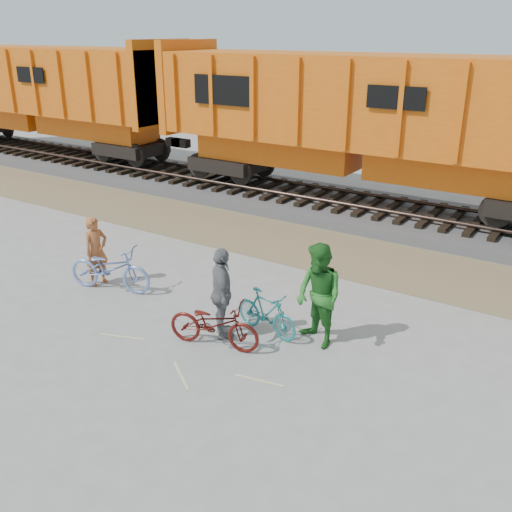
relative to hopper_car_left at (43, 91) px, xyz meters
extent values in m
plane|color=#9E9E99|center=(15.32, -9.00, -3.01)|extent=(120.00, 120.00, 0.00)
cube|color=#8C7857|center=(15.32, -3.50, -3.00)|extent=(120.00, 3.00, 0.02)
cube|color=slate|center=(15.32, 0.00, -2.86)|extent=(120.00, 4.00, 0.30)
cube|color=black|center=(8.82, 0.00, -2.65)|extent=(0.22, 2.60, 0.12)
cube|color=black|center=(15.32, 0.00, -2.65)|extent=(0.22, 2.60, 0.12)
cylinder|color=#382821|center=(15.32, -0.72, -2.53)|extent=(120.00, 0.12, 0.12)
cylinder|color=#382821|center=(15.32, 0.72, -2.53)|extent=(120.00, 0.12, 0.12)
cube|color=black|center=(0.00, 0.00, -2.07)|extent=(11.20, 2.20, 0.80)
cube|color=orange|center=(0.00, 0.00, -1.22)|extent=(11.76, 1.65, 0.90)
cube|color=orange|center=(0.00, 0.00, 0.53)|extent=(14.00, 3.00, 2.60)
cube|color=#DA5E0D|center=(6.85, 0.00, 0.63)|extent=(0.30, 3.06, 3.10)
cube|color=black|center=(15.00, 0.00, -2.07)|extent=(11.20, 2.20, 0.80)
cube|color=orange|center=(15.00, 0.00, -1.22)|extent=(11.76, 1.65, 0.90)
cube|color=orange|center=(15.00, 0.00, 0.53)|extent=(14.00, 3.00, 2.60)
cube|color=#DA5E0D|center=(8.15, 0.00, 0.63)|extent=(0.30, 3.06, 3.10)
cube|color=black|center=(10.80, -1.58, 0.73)|extent=(2.20, 0.04, 0.90)
imported|color=#728ED1|center=(12.57, -8.39, -2.48)|extent=(2.10, 1.20, 1.04)
imported|color=teal|center=(16.56, -8.16, -2.56)|extent=(1.52, 0.67, 0.89)
imported|color=#53120D|center=(16.01, -9.10, -2.54)|extent=(1.87, 0.99, 0.93)
imported|color=#A8582C|center=(12.07, -8.29, -2.20)|extent=(0.46, 0.63, 1.61)
imported|color=#266F24|center=(17.56, -7.96, -2.02)|extent=(1.18, 1.08, 1.97)
imported|color=slate|center=(15.91, -8.70, -2.11)|extent=(1.03, 1.07, 1.79)
camera|label=1|loc=(21.71, -16.44, 2.48)|focal=40.00mm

